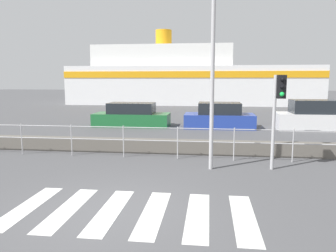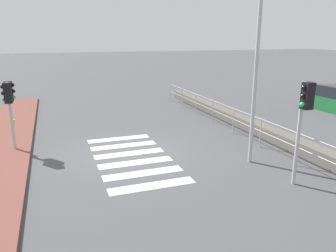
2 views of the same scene
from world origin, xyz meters
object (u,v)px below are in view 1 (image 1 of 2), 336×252
ferry_boat (186,79)px  parked_car_white (313,117)px  traffic_light_far (278,101)px  parked_car_green (132,116)px  parked_car_blue (219,117)px  streetlamp (213,44)px

ferry_boat → parked_car_white: ferry_boat is taller
traffic_light_far → parked_car_green: (-6.46, 8.59, -1.49)m
parked_car_green → parked_car_blue: size_ratio=1.13×
parked_car_blue → parked_car_white: size_ratio=1.00×
traffic_light_far → parked_car_green: 10.85m
parked_car_blue → parked_car_white: (5.02, 0.00, 0.08)m
ferry_boat → parked_car_blue: (3.20, -18.89, -2.12)m
parked_car_white → ferry_boat: bearing=113.5°
parked_car_green → parked_car_white: 10.05m
parked_car_green → parked_car_white: size_ratio=1.13×
traffic_light_far → parked_car_blue: (-1.43, 8.59, -1.46)m
ferry_boat → parked_car_green: 19.10m
parked_car_blue → ferry_boat: bearing=99.6°
parked_car_green → parked_car_white: bearing=0.0°
parked_car_green → parked_car_white: (10.05, 0.00, 0.10)m
ferry_boat → parked_car_green: ferry_boat is taller
streetlamp → parked_car_blue: streetlamp is taller
ferry_boat → parked_car_green: bearing=-95.5°
traffic_light_far → ferry_boat: (-4.64, 27.48, 0.65)m
parked_car_green → ferry_boat: bearing=84.5°
traffic_light_far → parked_car_white: size_ratio=0.73×
traffic_light_far → parked_car_blue: 8.83m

